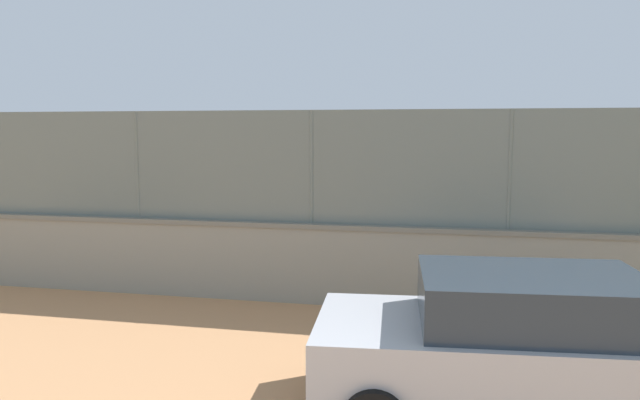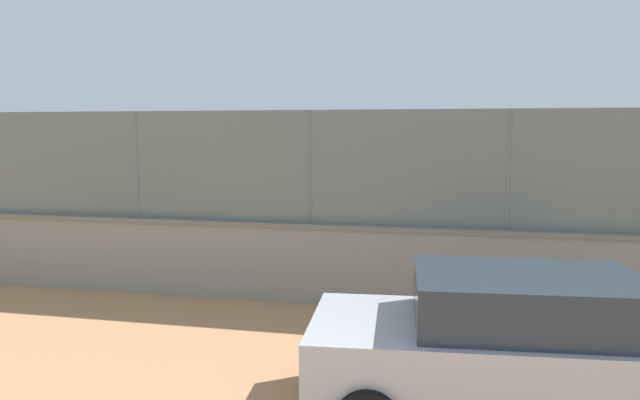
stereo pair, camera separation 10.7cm
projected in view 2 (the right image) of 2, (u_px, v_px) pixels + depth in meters
name	position (u px, v px, depth m)	size (l,w,h in m)	color
ground_plane	(363.00, 211.00, 22.09)	(260.00, 260.00, 0.00)	tan
perimeter_wall	(310.00, 262.00, 10.43)	(33.01, 1.38, 1.39)	gray
fence_panel_on_wall	(310.00, 167.00, 10.24)	(32.40, 0.99, 1.92)	slate
player_crossing_court	(230.00, 203.00, 17.02)	(1.23, 0.73, 1.55)	navy
player_at_service_line	(219.00, 222.00, 13.34)	(1.06, 0.72, 1.61)	#591919
player_near_wall_returning	(561.00, 227.00, 12.12)	(1.30, 0.81, 1.73)	navy
sports_ball	(243.00, 237.00, 16.43)	(0.15, 0.15, 0.15)	orange
parked_car_silver	(510.00, 343.00, 6.19)	(4.09, 2.21, 1.53)	#B7B7BC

